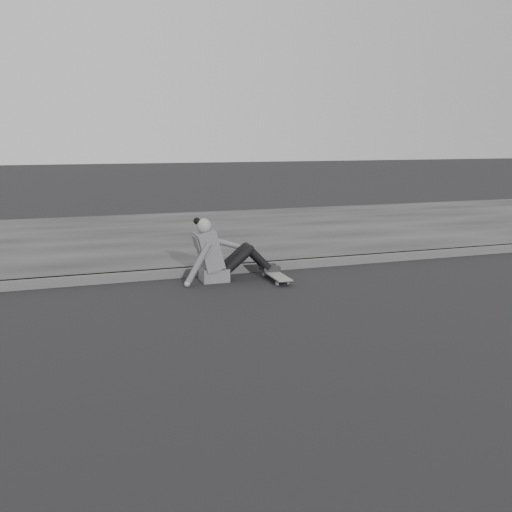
{
  "coord_description": "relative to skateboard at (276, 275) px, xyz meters",
  "views": [
    {
      "loc": [
        -4.68,
        -5.11,
        1.9
      ],
      "look_at": [
        -2.52,
        1.31,
        0.5
      ],
      "focal_mm": 40.0,
      "sensor_mm": 36.0,
      "label": 1
    }
  ],
  "objects": [
    {
      "name": "skateboard",
      "position": [
        0.0,
        0.0,
        0.0
      ],
      "size": [
        0.2,
        0.78,
        0.09
      ],
      "color": "gray",
      "rests_on": "ground"
    },
    {
      "name": "ground",
      "position": [
        2.02,
        -1.96,
        -0.07
      ],
      "size": [
        80.0,
        80.0,
        0.0
      ],
      "primitive_type": "plane",
      "color": "black",
      "rests_on": "ground"
    },
    {
      "name": "sidewalk",
      "position": [
        2.02,
        3.64,
        -0.01
      ],
      "size": [
        24.0,
        6.0,
        0.12
      ],
      "primitive_type": "cube",
      "color": "#323232",
      "rests_on": "ground"
    },
    {
      "name": "seated_woman",
      "position": [
        -0.73,
        0.25,
        0.29
      ],
      "size": [
        1.38,
        0.46,
        0.88
      ],
      "color": "#57575A",
      "rests_on": "ground"
    },
    {
      "name": "curb",
      "position": [
        2.02,
        0.62,
        -0.01
      ],
      "size": [
        24.0,
        0.16,
        0.12
      ],
      "primitive_type": "cube",
      "color": "#484848",
      "rests_on": "ground"
    }
  ]
}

